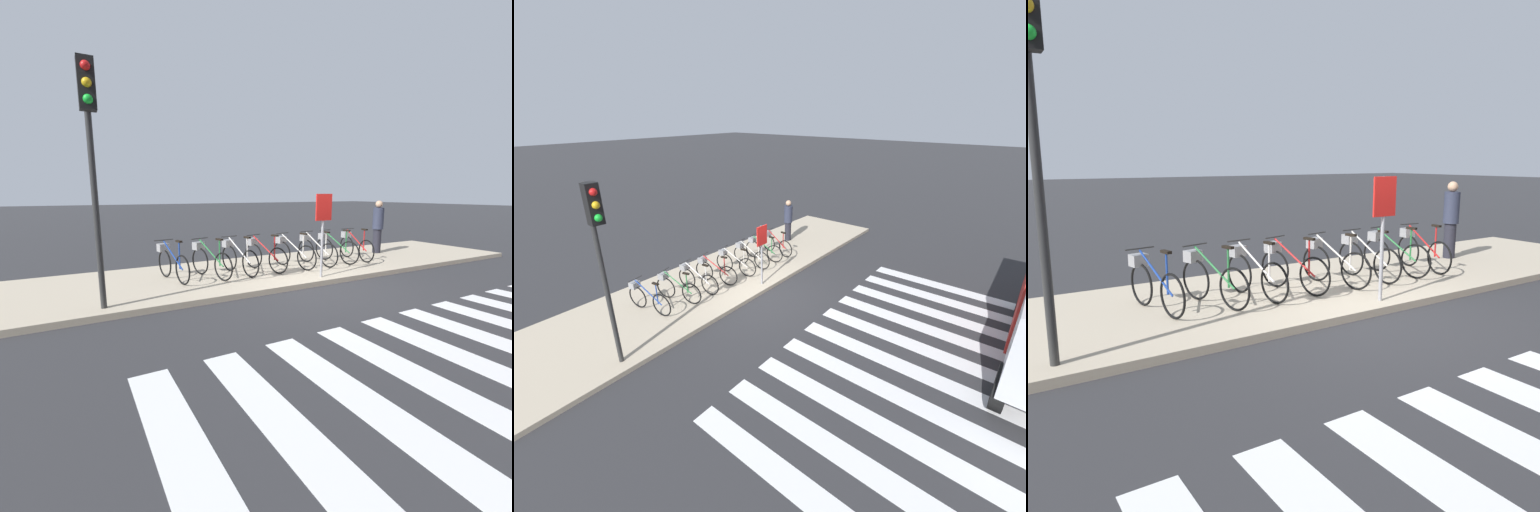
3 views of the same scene
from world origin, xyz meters
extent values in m
plane|color=#2D2D30|center=(0.00, 0.00, 0.00)|extent=(120.00, 120.00, 0.00)
cube|color=#B7A88E|center=(0.00, 1.70, 0.06)|extent=(15.46, 3.40, 0.12)
cube|color=silver|center=(-2.25, -6.03, 0.00)|extent=(0.45, 8.00, 0.01)
cube|color=silver|center=(-1.35, -6.03, 0.00)|extent=(0.45, 8.00, 0.01)
cube|color=silver|center=(-0.45, -6.03, 0.00)|extent=(0.45, 8.00, 0.01)
cube|color=silver|center=(0.45, -6.03, 0.00)|extent=(0.45, 8.00, 0.01)
cube|color=silver|center=(1.35, -6.03, 0.00)|extent=(0.45, 8.00, 0.01)
cube|color=silver|center=(2.25, -6.03, 0.00)|extent=(0.45, 8.00, 0.01)
cube|color=silver|center=(3.15, -6.03, 0.00)|extent=(0.45, 8.00, 0.01)
cube|color=silver|center=(4.05, -6.03, 0.00)|extent=(0.45, 8.00, 0.01)
torus|color=black|center=(-2.66, 1.17, 0.45)|extent=(0.15, 0.65, 0.65)
torus|color=black|center=(-2.82, 2.05, 0.45)|extent=(0.15, 0.65, 0.65)
cylinder|color=navy|center=(-2.74, 1.61, 0.71)|extent=(0.19, 0.90, 0.55)
cylinder|color=navy|center=(-2.68, 1.29, 0.74)|extent=(0.04, 0.04, 0.58)
cube|color=black|center=(-2.68, 1.29, 1.05)|extent=(0.10, 0.21, 0.04)
cylinder|color=#262626|center=(-2.82, 2.05, 1.00)|extent=(0.46, 0.11, 0.02)
cube|color=gray|center=(-2.83, 2.10, 0.81)|extent=(0.27, 0.24, 0.18)
torus|color=black|center=(-1.77, 1.05, 0.45)|extent=(0.21, 0.64, 0.65)
torus|color=black|center=(-2.00, 1.91, 0.45)|extent=(0.21, 0.64, 0.65)
cylinder|color=#267238|center=(-1.89, 1.48, 0.71)|extent=(0.27, 0.88, 0.55)
cylinder|color=#267238|center=(-1.80, 1.17, 0.74)|extent=(0.04, 0.04, 0.58)
cube|color=black|center=(-1.80, 1.17, 1.05)|extent=(0.12, 0.21, 0.04)
cylinder|color=#262626|center=(-2.00, 1.91, 1.00)|extent=(0.45, 0.14, 0.02)
cube|color=gray|center=(-2.02, 1.96, 0.81)|extent=(0.28, 0.26, 0.18)
torus|color=black|center=(-1.08, 1.05, 0.45)|extent=(0.14, 0.65, 0.65)
torus|color=black|center=(-1.22, 1.93, 0.45)|extent=(0.14, 0.65, 0.65)
cylinder|color=silver|center=(-1.15, 1.49, 0.71)|extent=(0.18, 0.90, 0.55)
cylinder|color=silver|center=(-1.10, 1.17, 0.74)|extent=(0.04, 0.04, 0.58)
cube|color=black|center=(-1.10, 1.17, 1.05)|extent=(0.10, 0.21, 0.04)
cylinder|color=#262626|center=(-1.22, 1.93, 1.00)|extent=(0.46, 0.10, 0.02)
cube|color=gray|center=(-1.23, 1.98, 0.81)|extent=(0.27, 0.24, 0.18)
torus|color=black|center=(-0.32, 1.06, 0.45)|extent=(0.19, 0.64, 0.65)
torus|color=black|center=(-0.54, 1.92, 0.45)|extent=(0.19, 0.64, 0.65)
cylinder|color=red|center=(-0.43, 1.49, 0.71)|extent=(0.25, 0.89, 0.55)
cylinder|color=red|center=(-0.35, 1.17, 0.74)|extent=(0.04, 0.04, 0.58)
cube|color=black|center=(-0.35, 1.17, 1.05)|extent=(0.12, 0.21, 0.04)
cylinder|color=#262626|center=(-0.54, 1.92, 1.00)|extent=(0.45, 0.14, 0.02)
cube|color=gray|center=(-0.55, 1.97, 0.81)|extent=(0.28, 0.25, 0.18)
torus|color=black|center=(0.51, 1.01, 0.45)|extent=(0.17, 0.64, 0.65)
torus|color=black|center=(0.32, 1.89, 0.45)|extent=(0.17, 0.64, 0.65)
cylinder|color=beige|center=(0.42, 1.45, 0.71)|extent=(0.22, 0.89, 0.55)
cylinder|color=beige|center=(0.48, 1.14, 0.74)|extent=(0.04, 0.04, 0.58)
cube|color=black|center=(0.48, 1.14, 1.05)|extent=(0.11, 0.21, 0.04)
cylinder|color=#262626|center=(0.32, 1.89, 1.00)|extent=(0.46, 0.12, 0.02)
cube|color=gray|center=(0.31, 1.94, 0.81)|extent=(0.28, 0.25, 0.18)
torus|color=black|center=(1.23, 1.02, 0.45)|extent=(0.10, 0.65, 0.65)
torus|color=black|center=(1.15, 1.90, 0.45)|extent=(0.10, 0.65, 0.65)
cylinder|color=beige|center=(1.19, 1.46, 0.71)|extent=(0.12, 0.91, 0.55)
cylinder|color=beige|center=(1.22, 1.14, 0.74)|extent=(0.03, 0.03, 0.58)
cube|color=black|center=(1.22, 1.14, 1.05)|extent=(0.09, 0.21, 0.04)
cylinder|color=#262626|center=(1.15, 1.90, 1.00)|extent=(0.46, 0.07, 0.02)
cube|color=gray|center=(1.15, 1.95, 0.81)|extent=(0.26, 0.22, 0.18)
torus|color=black|center=(1.98, 1.04, 0.45)|extent=(0.14, 0.65, 0.65)
torus|color=black|center=(1.83, 1.92, 0.45)|extent=(0.14, 0.65, 0.65)
cylinder|color=#267238|center=(1.91, 1.48, 0.71)|extent=(0.18, 0.90, 0.55)
cylinder|color=#267238|center=(1.96, 1.16, 0.74)|extent=(0.04, 0.04, 0.58)
cube|color=black|center=(1.96, 1.16, 1.05)|extent=(0.10, 0.21, 0.04)
cylinder|color=#262626|center=(1.83, 1.92, 1.00)|extent=(0.46, 0.10, 0.02)
cube|color=gray|center=(1.82, 1.97, 0.81)|extent=(0.27, 0.24, 0.18)
torus|color=black|center=(2.61, 1.03, 0.45)|extent=(0.11, 0.65, 0.65)
torus|color=black|center=(2.70, 1.91, 0.45)|extent=(0.11, 0.65, 0.65)
cylinder|color=red|center=(2.65, 1.47, 0.71)|extent=(0.13, 0.91, 0.55)
cylinder|color=red|center=(2.62, 1.15, 0.74)|extent=(0.04, 0.04, 0.58)
cube|color=black|center=(2.62, 1.15, 1.05)|extent=(0.09, 0.21, 0.04)
cylinder|color=#262626|center=(2.70, 1.91, 1.00)|extent=(0.46, 0.07, 0.02)
cube|color=gray|center=(2.71, 1.96, 0.81)|extent=(0.26, 0.22, 0.18)
cylinder|color=black|center=(-0.44, -6.20, 0.45)|extent=(0.90, 0.22, 0.90)
cylinder|color=black|center=(3.85, -6.20, 0.45)|extent=(0.90, 0.22, 0.90)
cylinder|color=#23232D|center=(4.14, 2.04, 0.51)|extent=(0.26, 0.26, 0.78)
cylinder|color=#2D3347|center=(4.14, 2.04, 1.25)|extent=(0.34, 0.34, 0.70)
sphere|color=tan|center=(4.14, 2.04, 1.71)|extent=(0.23, 0.23, 0.23)
cylinder|color=#2D2D2D|center=(-4.30, 0.35, 2.08)|extent=(0.10, 0.10, 3.92)
cube|color=black|center=(-4.30, 0.17, 3.66)|extent=(0.24, 0.20, 0.75)
sphere|color=red|center=(-4.30, 0.07, 3.89)|extent=(0.14, 0.14, 0.14)
sphere|color=gold|center=(-4.30, 0.07, 3.66)|extent=(0.14, 0.14, 0.14)
sphere|color=green|center=(-4.30, 0.07, 3.43)|extent=(0.14, 0.14, 0.14)
cylinder|color=#99999E|center=(0.40, 0.30, 1.08)|extent=(0.06, 0.06, 1.93)
cube|color=red|center=(0.40, 0.28, 1.75)|extent=(0.44, 0.03, 0.60)
camera|label=1|loc=(-4.70, -5.83, 2.06)|focal=24.00mm
camera|label=2|loc=(-6.90, -5.95, 5.17)|focal=24.00mm
camera|label=3|loc=(-4.95, -5.23, 2.29)|focal=35.00mm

